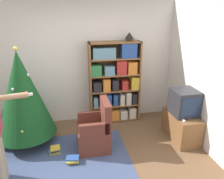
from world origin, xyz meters
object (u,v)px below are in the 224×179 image
object	(u,v)px
christmas_tree	(22,95)
table_lamp	(129,36)
television	(184,102)
bookshelf	(115,83)
armchair	(96,132)

from	to	relation	value
christmas_tree	table_lamp	bearing A→B (deg)	15.94
television	table_lamp	bearing A→B (deg)	127.52
table_lamp	television	bearing A→B (deg)	-52.48
bookshelf	armchair	distance (m)	1.29
armchair	table_lamp	world-z (taller)	table_lamp
bookshelf	armchair	xyz separation A→B (m)	(-0.58, -1.01, -0.56)
bookshelf	christmas_tree	xyz separation A→B (m)	(-1.80, -0.59, 0.10)
television	christmas_tree	bearing A→B (deg)	171.46
television	christmas_tree	world-z (taller)	christmas_tree
television	armchair	size ratio (longest dim) A/B	0.53
television	bookshelf	bearing A→B (deg)	136.68
christmas_tree	armchair	world-z (taller)	christmas_tree
armchair	christmas_tree	bearing A→B (deg)	-108.64
table_lamp	christmas_tree	bearing A→B (deg)	-164.06
television	armchair	bearing A→B (deg)	179.56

